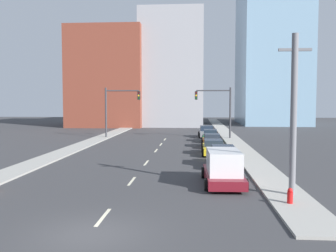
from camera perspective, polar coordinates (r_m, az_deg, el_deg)
name	(u,v)px	position (r m, az deg, el deg)	size (l,w,h in m)	color
ground_plane	(90,234)	(14.37, -11.87, -15.84)	(200.00, 200.00, 0.00)	#38383A
sidewalk_left	(116,132)	(58.71, -7.89, -0.90)	(2.22, 88.46, 0.12)	#9E9B93
sidewalk_right	(225,133)	(57.62, 8.74, -1.00)	(2.22, 88.46, 0.12)	#9E9B93
lane_stripe_at_2m	(103,217)	(16.20, -9.86, -13.52)	(0.16, 2.40, 0.01)	beige
lane_stripe_at_9m	(132,181)	(22.89, -5.55, -8.35)	(0.16, 2.40, 0.01)	beige
lane_stripe_at_16m	(146,163)	(29.42, -3.34, -5.63)	(0.16, 2.40, 0.01)	beige
lane_stripe_at_23m	(156,151)	(36.63, -1.84, -3.76)	(0.16, 2.40, 0.01)	beige
lane_stripe_at_28m	(161,144)	(41.91, -1.08, -2.81)	(0.16, 2.40, 0.01)	beige
lane_stripe_at_34m	(165,139)	(47.33, -0.48, -2.05)	(0.16, 2.40, 0.01)	beige
building_brick_left	(111,79)	(75.68, -8.68, 7.16)	(14.00, 16.00, 18.68)	brown
building_office_center	(173,71)	(78.06, 0.81, 8.36)	(12.00, 20.00, 22.10)	#99999E
building_glass_right	(271,43)	(84.15, 15.44, 12.05)	(13.00, 20.00, 34.24)	#7A9EB7
traffic_signal_left	(116,105)	(49.59, -8.00, 3.14)	(4.67, 0.35, 6.60)	#38383D
traffic_signal_right	(220,105)	(48.59, 7.96, 3.12)	(4.67, 0.35, 6.60)	#38383D
utility_pole_right_near	(294,114)	(19.58, 18.59, 1.77)	(1.60, 0.32, 8.14)	slate
fire_hydrant	(290,197)	(18.37, 18.10, -10.24)	(0.26, 0.26, 0.84)	red
box_truck_maroon	(223,168)	(21.95, 8.43, -6.37)	(2.44, 5.49, 2.01)	maroon
sedan_silver	(223,157)	(28.19, 8.38, -4.65)	(2.19, 4.79, 1.52)	#B2B2BC
sedan_yellow	(213,148)	(34.13, 6.91, -3.28)	(2.10, 4.63, 1.36)	gold
sedan_orange	(212,141)	(39.44, 6.70, -2.31)	(2.14, 4.34, 1.42)	orange
sedan_green	(210,136)	(44.94, 6.47, -1.54)	(2.17, 4.36, 1.45)	#1E6033
sedan_gray	(207,132)	(50.40, 5.89, -0.92)	(2.26, 4.34, 1.55)	slate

